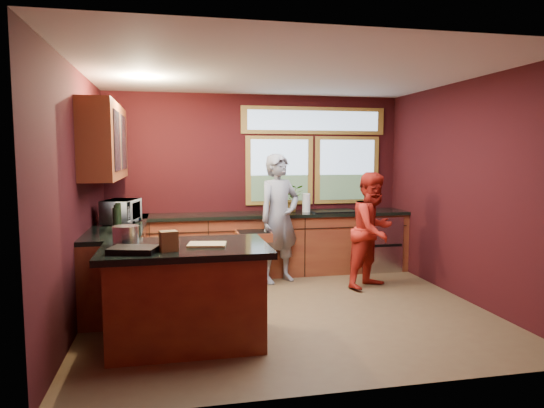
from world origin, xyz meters
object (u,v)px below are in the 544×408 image
object	(u,v)px
island	(186,294)
cutting_board	(207,244)
person_red	(373,230)
stock_pot	(126,235)
person_grey	(279,218)

from	to	relation	value
island	cutting_board	bearing A→B (deg)	-14.04
person_red	cutting_board	bearing A→B (deg)	-178.62
person_red	stock_pot	bearing A→B (deg)	171.47
person_red	cutting_board	size ratio (longest dim) A/B	4.46
person_grey	cutting_board	size ratio (longest dim) A/B	5.16
cutting_board	stock_pot	world-z (taller)	stock_pot
island	stock_pot	bearing A→B (deg)	164.74
cutting_board	person_grey	bearing A→B (deg)	60.70
cutting_board	stock_pot	size ratio (longest dim) A/B	1.46
island	stock_pot	size ratio (longest dim) A/B	6.46
island	stock_pot	distance (m)	0.80
island	person_red	world-z (taller)	person_red
person_grey	cutting_board	world-z (taller)	person_grey
person_grey	stock_pot	xyz separation A→B (m)	(-1.90, -1.86, 0.13)
island	person_grey	world-z (taller)	person_grey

